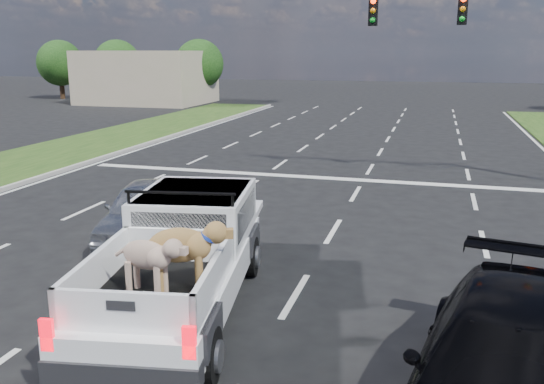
{
  "coord_description": "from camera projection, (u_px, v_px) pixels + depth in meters",
  "views": [
    {
      "loc": [
        3.98,
        -9.41,
        4.28
      ],
      "look_at": [
        0.75,
        2.0,
        1.4
      ],
      "focal_mm": 38.0,
      "sensor_mm": 36.0,
      "label": 1
    }
  ],
  "objects": [
    {
      "name": "building_left",
      "position": [
        147.0,
        77.0,
        49.29
      ],
      "size": [
        10.0,
        8.0,
        4.4
      ],
      "primitive_type": "cube",
      "color": "tan",
      "rests_on": "ground"
    },
    {
      "name": "silver_sedan",
      "position": [
        145.0,
        210.0,
        13.52
      ],
      "size": [
        2.39,
        4.21,
        1.35
      ],
      "primitive_type": "imported",
      "rotation": [
        0.0,
        0.0,
        0.21
      ],
      "color": "silver",
      "rests_on": "ground"
    },
    {
      "name": "tree_far_a",
      "position": [
        60.0,
        63.0,
        53.55
      ],
      "size": [
        4.2,
        4.2,
        5.4
      ],
      "color": "#332114",
      "rests_on": "ground"
    },
    {
      "name": "road_markings",
      "position": [
        290.0,
        201.0,
        17.0
      ],
      "size": [
        17.75,
        60.0,
        0.01
      ],
      "color": "silver",
      "rests_on": "ground"
    },
    {
      "name": "ground",
      "position": [
        205.0,
        285.0,
        10.86
      ],
      "size": [
        160.0,
        160.0,
        0.0
      ],
      "primitive_type": "plane",
      "color": "black",
      "rests_on": "ground"
    },
    {
      "name": "black_coupe",
      "position": [
        514.0,
        378.0,
        6.34
      ],
      "size": [
        3.17,
        5.76,
        1.58
      ],
      "primitive_type": "imported",
      "rotation": [
        0.0,
        0.0,
        -0.18
      ],
      "color": "black",
      "rests_on": "ground"
    },
    {
      "name": "tree_far_b",
      "position": [
        117.0,
        63.0,
        51.96
      ],
      "size": [
        4.2,
        4.2,
        5.4
      ],
      "color": "#332114",
      "rests_on": "ground"
    },
    {
      "name": "curb_left",
      "position": [
        18.0,
        184.0,
        18.85
      ],
      "size": [
        0.15,
        60.0,
        0.14
      ],
      "primitive_type": "cube",
      "color": "#A39D95",
      "rests_on": "ground"
    },
    {
      "name": "tree_far_c",
      "position": [
        199.0,
        64.0,
        49.85
      ],
      "size": [
        4.2,
        4.2,
        5.4
      ],
      "color": "#332114",
      "rests_on": "ground"
    },
    {
      "name": "pickup_truck",
      "position": [
        182.0,
        256.0,
        9.64
      ],
      "size": [
        2.85,
        5.76,
        2.06
      ],
      "rotation": [
        0.0,
        0.0,
        0.17
      ],
      "color": "black",
      "rests_on": "ground"
    }
  ]
}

